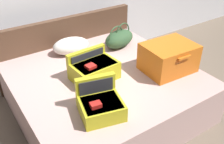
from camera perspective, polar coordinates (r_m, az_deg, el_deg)
The scene contains 8 objects.
ground_plane at distance 2.86m, azimuth 3.03°, elevation -12.32°, with size 12.00×12.00×0.00m, color #6B5B4C.
bed at distance 2.95m, azimuth -1.45°, elevation -4.44°, with size 1.87×1.79×0.48m, color #BC9993.
headboard at distance 3.57m, azimuth -9.60°, elevation 5.38°, with size 1.91×0.08×0.83m, color #4C3323.
hard_case_large at distance 2.88m, azimuth 12.25°, elevation 3.21°, with size 0.56×0.46×0.31m.
hard_case_medium at distance 2.70m, azimuth -3.96°, elevation 0.61°, with size 0.48×0.36×0.28m.
hard_case_small at distance 2.25m, azimuth -2.56°, elevation -7.09°, with size 0.43×0.42×0.30m.
duffel_bag at distance 3.36m, azimuth 1.60°, elevation 7.36°, with size 0.50×0.37×0.30m.
pillow_near_headboard at distance 3.23m, azimuth -8.98°, elevation 5.69°, with size 0.44×0.27×0.20m, color white.
Camera 1 is at (-1.25, -1.61, 2.00)m, focal length 41.81 mm.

